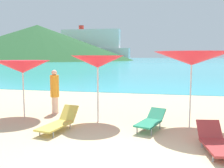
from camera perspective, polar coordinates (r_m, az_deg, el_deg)
ground_plane at (r=14.83m, az=9.21°, el=-2.90°), size 50.00×100.00×0.30m
ocean_water at (r=234.64m, az=12.19°, el=5.66°), size 650.00×440.00×0.02m
headland_hill at (r=158.65m, az=-16.80°, el=9.13°), size 117.09×117.09×21.35m
umbrella_1 at (r=9.48m, az=-20.00°, el=3.78°), size 1.98×1.98×2.08m
umbrella_2 at (r=8.26m, az=-3.34°, el=5.16°), size 1.88×1.88×2.25m
umbrella_3 at (r=7.90m, az=17.96°, el=5.66°), size 2.30×2.30×2.37m
lounge_chair_2 at (r=7.66m, az=-12.11°, el=-8.58°), size 0.80×1.65×0.65m
lounge_chair_3 at (r=7.64m, az=8.99°, el=-8.33°), size 0.93×1.51×0.56m
lounge_chair_5 at (r=6.38m, az=22.98°, el=-12.18°), size 0.81×1.59×0.59m
beachgoer_1 at (r=9.83m, az=-13.11°, el=-1.49°), size 0.33×0.33×1.71m
cruise_ship at (r=177.05m, az=-4.92°, el=8.64°), size 55.23×12.44×24.09m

